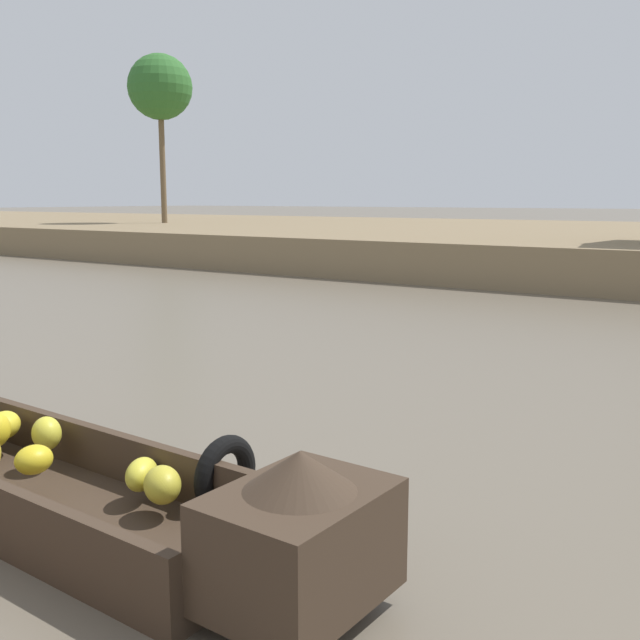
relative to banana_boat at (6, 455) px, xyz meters
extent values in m
plane|color=#665B4C|center=(-1.09, 6.47, -0.30)|extent=(300.00, 300.00, 0.00)
cube|color=#7F6B4C|center=(-1.09, 23.03, 0.21)|extent=(160.00, 20.00, 1.02)
cube|color=#3D2D21|center=(0.01, -0.01, -0.24)|extent=(4.51, 1.23, 0.12)
cube|color=#3D2D21|center=(0.03, 0.49, -0.02)|extent=(4.48, 0.24, 0.33)
cube|color=#3D2D21|center=(2.59, -0.10, 0.10)|extent=(0.72, 0.93, 0.56)
cone|color=#3D2D21|center=(2.59, -0.10, 0.48)|extent=(0.58, 0.58, 0.20)
torus|color=black|center=(1.54, 0.56, 0.01)|extent=(0.14, 0.52, 0.52)
ellipsoid|color=yellow|center=(1.09, 0.26, 0.02)|extent=(0.30, 0.35, 0.21)
ellipsoid|color=yellow|center=(-0.43, 0.27, 0.07)|extent=(0.36, 0.37, 0.21)
ellipsoid|color=yellow|center=(0.47, -0.10, 0.10)|extent=(0.22, 0.25, 0.19)
ellipsoid|color=yellow|center=(0.09, 0.27, 0.10)|extent=(0.32, 0.30, 0.24)
ellipsoid|color=gold|center=(1.36, 0.18, 0.03)|extent=(0.37, 0.35, 0.23)
cylinder|color=brown|center=(-18.98, 19.83, 3.36)|extent=(0.24, 0.24, 5.28)
sphere|color=#2D6628|center=(-18.98, 19.83, 6.40)|extent=(2.71, 2.71, 2.71)
camera|label=1|loc=(4.54, -2.79, 1.77)|focal=41.03mm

